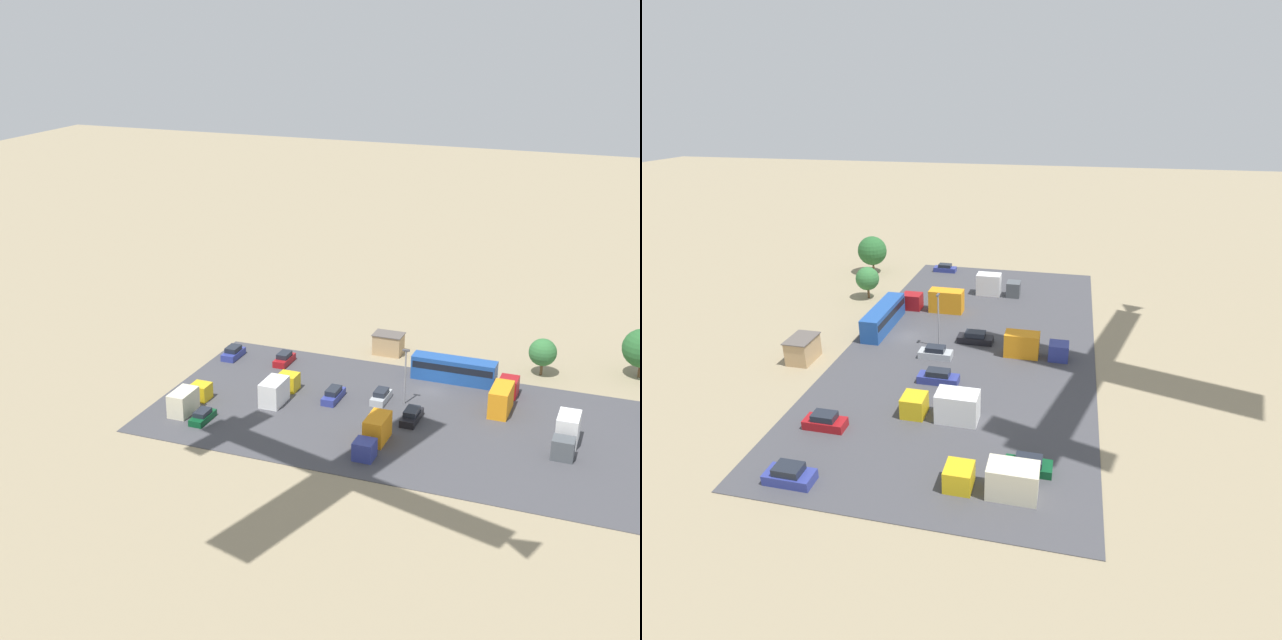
% 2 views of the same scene
% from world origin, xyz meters
% --- Properties ---
extents(ground_plane, '(400.00, 400.00, 0.00)m').
position_xyz_m(ground_plane, '(0.00, 0.00, 0.00)').
color(ground_plane, gray).
extents(parking_lot_surface, '(63.47, 31.54, 0.08)m').
position_xyz_m(parking_lot_surface, '(0.00, 9.28, 0.04)').
color(parking_lot_surface, '#424247').
rests_on(parking_lot_surface, ground).
extents(shed_building, '(4.29, 3.07, 3.06)m').
position_xyz_m(shed_building, '(9.06, -10.40, 1.54)').
color(shed_building, tan).
rests_on(shed_building, ground).
extents(bus, '(11.28, 2.57, 3.25)m').
position_xyz_m(bus, '(-2.09, -4.00, 1.83)').
color(bus, '#1E4C9E').
rests_on(bus, ground).
extents(parked_car_0, '(1.82, 4.16, 1.44)m').
position_xyz_m(parked_car_0, '(-28.51, -1.73, 0.68)').
color(parked_car_0, navy).
rests_on(parked_car_0, ground).
extents(parked_car_1, '(1.72, 4.70, 1.61)m').
position_xyz_m(parked_car_1, '(10.84, 7.37, 0.75)').
color(parked_car_1, navy).
rests_on(parked_car_1, ground).
extents(parked_car_2, '(1.97, 4.22, 1.65)m').
position_xyz_m(parked_car_2, '(29.21, -0.74, 0.77)').
color(parked_car_2, navy).
rests_on(parked_car_2, ground).
extents(parked_car_3, '(1.75, 4.13, 1.41)m').
position_xyz_m(parked_car_3, '(23.52, 18.84, 0.67)').
color(parked_car_3, '#0C4723').
rests_on(parked_car_3, ground).
extents(parked_car_4, '(1.83, 4.71, 1.59)m').
position_xyz_m(parked_car_4, '(-0.13, 9.55, 0.74)').
color(parked_car_4, black).
rests_on(parked_car_4, ground).
extents(parked_car_5, '(1.76, 4.18, 1.56)m').
position_xyz_m(parked_car_5, '(5.07, 5.49, 0.73)').
color(parked_car_5, '#ADB2B7').
rests_on(parked_car_5, ground).
extents(parked_car_6, '(1.81, 4.17, 1.64)m').
position_xyz_m(parked_car_6, '(21.51, -1.32, 0.76)').
color(parked_car_6, maroon).
rests_on(parked_car_6, ground).
extents(parked_truck_0, '(2.33, 7.71, 2.96)m').
position_xyz_m(parked_truck_0, '(26.75, 16.55, 1.43)').
color(parked_truck_0, gold).
rests_on(parked_truck_0, ground).
extents(parked_truck_1, '(2.30, 7.95, 3.09)m').
position_xyz_m(parked_truck_1, '(2.19, 17.23, 1.49)').
color(parked_truck_1, navy).
rests_on(parked_truck_1, ground).
extents(parked_truck_2, '(2.47, 7.15, 3.48)m').
position_xyz_m(parked_truck_2, '(-18.42, 9.44, 1.67)').
color(parked_truck_2, '#4C5156').
rests_on(parked_truck_2, ground).
extents(parked_truck_3, '(2.36, 9.40, 3.43)m').
position_xyz_m(parked_truck_3, '(-9.73, 1.69, 1.65)').
color(parked_truck_3, maroon).
rests_on(parked_truck_3, ground).
extents(parked_truck_4, '(2.54, 7.85, 3.16)m').
position_xyz_m(parked_truck_4, '(17.47, 9.85, 1.53)').
color(parked_truck_4, gold).
rests_on(parked_truck_4, ground).
extents(tree_near_shed, '(3.78, 3.78, 5.23)m').
position_xyz_m(tree_near_shed, '(-12.69, -10.63, 3.33)').
color(tree_near_shed, brown).
rests_on(tree_near_shed, ground).
extents(tree_apron_mid, '(5.29, 5.29, 6.88)m').
position_xyz_m(tree_apron_mid, '(-25.18, -14.70, 4.22)').
color(tree_apron_mid, brown).
rests_on(tree_apron_mid, ground).
extents(light_pole_lot_centre, '(0.90, 0.28, 7.36)m').
position_xyz_m(light_pole_lot_centre, '(2.07, 5.13, 4.18)').
color(light_pole_lot_centre, gray).
rests_on(light_pole_lot_centre, ground).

